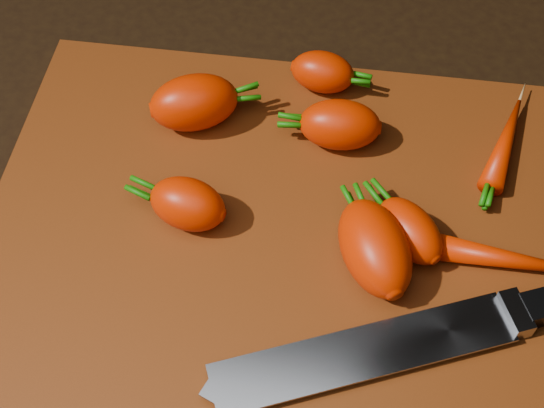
# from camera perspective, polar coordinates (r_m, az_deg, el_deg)

# --- Properties ---
(ground) EXTENTS (2.00, 2.00, 0.01)m
(ground) POSITION_cam_1_polar(r_m,az_deg,el_deg) (0.67, -0.11, -2.38)
(ground) COLOR black
(cutting_board) EXTENTS (0.50, 0.40, 0.01)m
(cutting_board) POSITION_cam_1_polar(r_m,az_deg,el_deg) (0.66, -0.12, -1.88)
(cutting_board) COLOR maroon
(cutting_board) RESTS_ON ground
(carrot_0) EXTENTS (0.10, 0.08, 0.05)m
(carrot_0) POSITION_cam_1_polar(r_m,az_deg,el_deg) (0.72, -5.88, 7.61)
(carrot_0) COLOR red
(carrot_0) RESTS_ON cutting_board
(carrot_1) EXTENTS (0.08, 0.06, 0.05)m
(carrot_1) POSITION_cam_1_polar(r_m,az_deg,el_deg) (0.65, -6.37, 0.00)
(carrot_1) COLOR red
(carrot_1) RESTS_ON cutting_board
(carrot_2) EXTENTS (0.09, 0.11, 0.05)m
(carrot_2) POSITION_cam_1_polar(r_m,az_deg,el_deg) (0.62, 7.74, -3.31)
(carrot_2) COLOR red
(carrot_2) RESTS_ON cutting_board
(carrot_3) EXTENTS (0.08, 0.05, 0.05)m
(carrot_3) POSITION_cam_1_polar(r_m,az_deg,el_deg) (0.70, 5.13, 5.96)
(carrot_3) COLOR red
(carrot_3) RESTS_ON cutting_board
(carrot_4) EXTENTS (0.07, 0.05, 0.04)m
(carrot_4) POSITION_cam_1_polar(r_m,az_deg,el_deg) (0.75, 3.83, 9.89)
(carrot_4) COLOR red
(carrot_4) RESTS_ON cutting_board
(carrot_5) EXTENTS (0.08, 0.08, 0.04)m
(carrot_5) POSITION_cam_1_polar(r_m,az_deg,el_deg) (0.64, 10.34, -1.99)
(carrot_5) COLOR red
(carrot_5) RESTS_ON cutting_board
(carrot_6) EXTENTS (0.05, 0.11, 0.02)m
(carrot_6) POSITION_cam_1_polar(r_m,az_deg,el_deg) (0.73, 17.16, 4.46)
(carrot_6) COLOR red
(carrot_6) RESTS_ON cutting_board
(carrot_7) EXTENTS (0.14, 0.03, 0.02)m
(carrot_7) POSITION_cam_1_polar(r_m,az_deg,el_deg) (0.66, 17.62, -4.04)
(carrot_7) COLOR red
(carrot_7) RESTS_ON cutting_board
(knife) EXTENTS (0.37, 0.18, 0.02)m
(knife) POSITION_cam_1_polar(r_m,az_deg,el_deg) (0.60, 9.06, -10.47)
(knife) COLOR gray
(knife) RESTS_ON cutting_board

